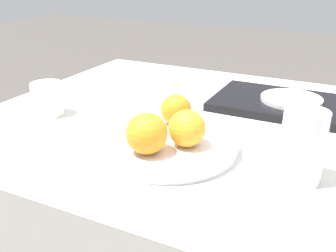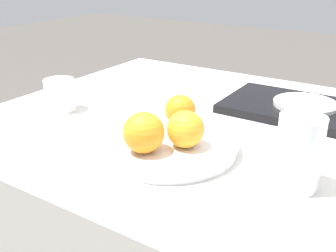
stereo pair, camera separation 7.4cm
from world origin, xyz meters
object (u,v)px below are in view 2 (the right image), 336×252
Objects in this scene: orange_1 at (144,133)px; serving_tray at (304,110)px; side_plate at (305,104)px; cup_3 at (60,95)px; orange_2 at (185,129)px; water_glass at (299,153)px; fruit_platter at (168,142)px; orange_0 at (180,110)px.

orange_1 reaches higher than serving_tray.
cup_3 is (-0.51, -0.30, 0.01)m from side_plate.
orange_2 is 0.56× the size of water_glass.
fruit_platter is at bearing 81.95° from orange_1.
orange_2 is at bearing -110.15° from serving_tray.
water_glass is 0.33× the size of serving_tray.
orange_2 is (0.04, -0.01, 0.04)m from fruit_platter.
orange_1 is 1.08× the size of orange_2.
water_glass reaches higher than side_plate.
serving_tray is 0.02m from side_plate.
cup_3 reaches higher than side_plate.
serving_tray is at bearing 180.00° from side_plate.
orange_1 is at bearing -98.05° from fruit_platter.
orange_1 is 0.35m from cup_3.
fruit_platter is 3.66× the size of orange_1.
water_glass is at bearing -77.61° from serving_tray.
cup_3 is (-0.51, -0.30, 0.03)m from serving_tray.
orange_2 is 0.89× the size of cup_3.
cup_3 is (-0.58, 0.05, -0.02)m from water_glass.
serving_tray is at bearing 53.98° from orange_0.
orange_2 is 0.47× the size of side_plate.
water_glass is 0.35m from side_plate.
orange_1 is at bearing -131.55° from orange_2.
water_glass is (0.25, 0.06, 0.00)m from orange_1.
side_plate is at bearing 102.39° from water_glass.
fruit_platter is at bearing -116.52° from side_plate.
orange_1 reaches higher than fruit_platter.
orange_2 is at bearing -7.66° from cup_3.
water_glass is at bearing 1.34° from orange_2.
orange_2 is 0.38m from cup_3.
fruit_platter is 0.34m from cup_3.
orange_0 is at bearing 94.43° from orange_1.
orange_0 is 0.82× the size of cup_3.
serving_tray is at bearing 63.48° from fruit_platter.
orange_1 is 0.44m from side_plate.
orange_0 reaches higher than cup_3.
orange_1 is at bearing -166.09° from water_glass.
orange_1 is 0.61× the size of water_glass.
orange_1 reaches higher than orange_0.
cup_3 is (-0.33, 0.11, -0.02)m from orange_1.
orange_0 is at bearing 126.21° from orange_2.
orange_2 reaches higher than serving_tray.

